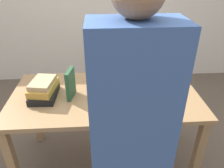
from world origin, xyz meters
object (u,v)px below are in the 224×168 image
at_px(book_stack_tall, 44,89).
at_px(book_standing_upright, 71,84).
at_px(coffee_mug, 151,86).
at_px(person_reader, 129,161).
at_px(reading_lamp, 171,46).
at_px(open_book, 117,88).

distance_m(book_stack_tall, book_standing_upright, 0.22).
distance_m(book_stack_tall, coffee_mug, 0.87).
bearing_deg(person_reader, reading_lamp, -115.92).
bearing_deg(person_reader, book_stack_tall, -52.72).
relative_size(open_book, book_standing_upright, 1.97).
xyz_separation_m(book_standing_upright, coffee_mug, (0.65, 0.05, -0.07)).
relative_size(book_stack_tall, reading_lamp, 0.73).
relative_size(reading_lamp, person_reader, 0.24).
bearing_deg(reading_lamp, person_reader, -115.92).
height_order(coffee_mug, person_reader, person_reader).
xyz_separation_m(book_stack_tall, book_standing_upright, (0.21, -0.02, 0.05)).
xyz_separation_m(reading_lamp, coffee_mug, (-0.20, -0.22, -0.26)).
height_order(book_standing_upright, person_reader, person_reader).
height_order(open_book, reading_lamp, reading_lamp).
bearing_deg(book_standing_upright, person_reader, -52.77).
distance_m(coffee_mug, person_reader, 0.84).
bearing_deg(book_standing_upright, open_book, 20.58).
distance_m(reading_lamp, person_reader, 1.14).
bearing_deg(coffee_mug, open_book, 178.69).
bearing_deg(coffee_mug, book_standing_upright, -175.37).
bearing_deg(open_book, book_stack_tall, 179.76).
relative_size(book_stack_tall, book_standing_upright, 1.30).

